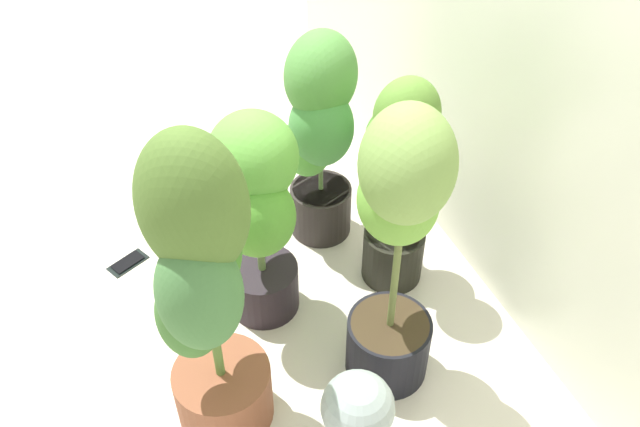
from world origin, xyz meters
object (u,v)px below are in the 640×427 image
(potted_plant_back_center, at_px, (398,175))
(floor_fan, at_px, (357,413))
(potted_plant_back_right, at_px, (398,239))
(cell_phone, at_px, (128,263))
(nutrient_bottle, at_px, (251,183))
(potted_plant_back_left, at_px, (319,126))
(potted_plant_center, at_px, (257,204))
(potted_plant_front_right, at_px, (204,286))

(potted_plant_back_center, relative_size, floor_fan, 2.22)
(potted_plant_back_right, bearing_deg, cell_phone, -137.18)
(nutrient_bottle, bearing_deg, potted_plant_back_left, 37.55)
(potted_plant_back_center, xyz_separation_m, potted_plant_back_left, (-0.29, -0.16, 0.04))
(potted_plant_back_center, bearing_deg, cell_phone, -113.21)
(potted_plant_back_center, height_order, potted_plant_center, potted_plant_back_center)
(potted_plant_back_left, relative_size, potted_plant_back_right, 0.86)
(potted_plant_back_center, relative_size, potted_plant_front_right, 0.79)
(potted_plant_front_right, distance_m, cell_phone, 0.93)
(potted_plant_back_center, bearing_deg, potted_plant_center, -90.20)
(potted_plant_center, relative_size, cell_phone, 4.82)
(potted_plant_center, distance_m, nutrient_bottle, 0.66)
(potted_plant_back_center, bearing_deg, potted_plant_back_left, -151.21)
(potted_plant_back_left, xyz_separation_m, cell_phone, (-0.09, -0.72, -0.47))
(potted_plant_back_right, xyz_separation_m, nutrient_bottle, (-0.90, -0.16, -0.45))
(floor_fan, bearing_deg, potted_plant_back_right, 169.32)
(potted_plant_front_right, xyz_separation_m, nutrient_bottle, (-0.89, 0.37, -0.46))
(potted_plant_back_left, relative_size, cell_phone, 5.16)
(potted_plant_center, xyz_separation_m, nutrient_bottle, (-0.54, 0.12, -0.37))
(potted_plant_back_center, xyz_separation_m, potted_plant_back_right, (0.36, -0.19, 0.11))
(potted_plant_back_left, relative_size, nutrient_bottle, 3.97)
(potted_plant_back_right, bearing_deg, floor_fan, -40.09)
(potted_plant_center, height_order, cell_phone, potted_plant_center)
(potted_plant_back_center, distance_m, floor_fan, 0.78)
(potted_plant_back_center, distance_m, cell_phone, 1.05)
(cell_phone, height_order, nutrient_bottle, nutrient_bottle)
(potted_plant_back_right, xyz_separation_m, potted_plant_front_right, (-0.02, -0.52, 0.01))
(potted_plant_front_right, bearing_deg, potted_plant_back_center, 115.96)
(potted_plant_back_left, distance_m, cell_phone, 0.87)
(potted_plant_back_right, distance_m, cell_phone, 1.15)
(potted_plant_back_right, xyz_separation_m, cell_phone, (-0.74, -0.69, -0.54))
(potted_plant_center, height_order, potted_plant_back_left, potted_plant_back_left)
(potted_plant_back_right, height_order, floor_fan, potted_plant_back_right)
(potted_plant_center, height_order, potted_plant_back_right, potted_plant_back_right)
(potted_plant_back_right, distance_m, potted_plant_front_right, 0.52)
(potted_plant_back_center, height_order, potted_plant_front_right, potted_plant_front_right)
(potted_plant_front_right, height_order, cell_phone, potted_plant_front_right)
(potted_plant_back_right, bearing_deg, potted_plant_back_center, 151.92)
(potted_plant_front_right, relative_size, nutrient_bottle, 4.89)
(potted_plant_back_right, bearing_deg, potted_plant_back_left, 176.98)
(potted_plant_back_center, distance_m, potted_plant_back_left, 0.33)
(potted_plant_back_center, distance_m, nutrient_bottle, 0.73)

